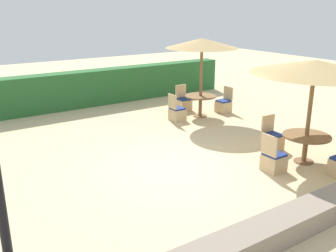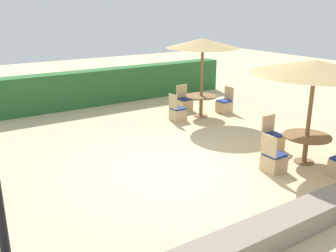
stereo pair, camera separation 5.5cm
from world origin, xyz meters
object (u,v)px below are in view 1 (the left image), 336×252
at_px(patio_chair_back_right_east, 224,105).
at_px(patio_chair_front_right_north, 272,140).
at_px(round_table_front_right, 306,140).
at_px(parasol_front_right, 315,67).
at_px(patio_chair_back_right_north, 184,103).
at_px(patio_chair_front_right_west, 273,161).
at_px(patio_chair_back_right_west, 177,113).
at_px(parasol_back_right, 202,44).
at_px(round_table_back_right, 200,100).

bearing_deg(patio_chair_back_right_east, patio_chair_front_right_north, 158.40).
bearing_deg(round_table_front_right, parasol_front_right, -90.00).
bearing_deg(patio_chair_back_right_north, patio_chair_front_right_west, 75.81).
bearing_deg(patio_chair_front_right_west, round_table_front_right, 87.39).
height_order(patio_chair_back_right_north, round_table_front_right, patio_chair_back_right_north).
distance_m(patio_chair_back_right_west, patio_chair_back_right_east, 2.03).
bearing_deg(round_table_front_right, patio_chair_back_right_east, 73.10).
relative_size(patio_chair_front_right_west, patio_chair_front_right_north, 1.00).
bearing_deg(parasol_back_right, patio_chair_back_right_east, -2.60).
relative_size(patio_chair_back_right_east, patio_chair_back_right_north, 1.00).
height_order(parasol_back_right, round_table_front_right, parasol_back_right).
bearing_deg(patio_chair_back_right_west, patio_chair_back_right_north, 135.17).
distance_m(patio_chair_back_right_west, round_table_front_right, 4.72).
height_order(parasol_front_right, patio_chair_front_right_north, parasol_front_right).
bearing_deg(parasol_back_right, round_table_back_right, 0.00).
bearing_deg(patio_chair_back_right_north, patio_chair_back_right_west, 45.17).
distance_m(parasol_back_right, patio_chair_back_right_north, 2.47).
height_order(round_table_back_right, parasol_front_right, parasol_front_right).
bearing_deg(parasol_back_right, patio_chair_back_right_north, 90.27).
xyz_separation_m(parasol_front_right, patio_chair_front_right_north, (-0.01, 1.04, -2.11)).
bearing_deg(patio_chair_back_right_east, patio_chair_back_right_west, 88.10).
bearing_deg(patio_chair_back_right_west, patio_chair_front_right_west, -5.44).
bearing_deg(parasol_front_right, patio_chair_back_right_north, 86.53).
height_order(round_table_back_right, patio_chair_back_right_west, patio_chair_back_right_west).
height_order(parasol_back_right, patio_chair_back_right_north, parasol_back_right).
bearing_deg(patio_chair_front_right_north, round_table_front_right, 90.65).
height_order(parasol_back_right, round_table_back_right, parasol_back_right).
distance_m(parasol_back_right, patio_chair_front_right_north, 4.27).
xyz_separation_m(parasol_front_right, round_table_front_right, (0.00, 0.00, -1.80)).
relative_size(patio_chair_back_right_north, patio_chair_front_right_west, 1.00).
height_order(round_table_back_right, patio_chair_front_right_west, patio_chair_front_right_west).
relative_size(round_table_front_right, patio_chair_front_right_west, 1.24).
relative_size(patio_chair_back_right_west, patio_chair_back_right_east, 1.00).
bearing_deg(patio_chair_back_right_north, round_table_front_right, 86.53).
bearing_deg(round_table_back_right, patio_chair_front_right_north, -95.69).
bearing_deg(round_table_front_right, patio_chair_front_right_north, 90.65).
height_order(patio_chair_back_right_east, parasol_front_right, parasol_front_right).
xyz_separation_m(patio_chair_back_right_north, parasol_front_right, (-0.34, -5.65, 2.11)).
bearing_deg(round_table_front_right, round_table_back_right, 85.72).
relative_size(parasol_back_right, patio_chair_front_right_west, 2.90).
bearing_deg(round_table_back_right, round_table_front_right, -94.28).
relative_size(patio_chair_back_right_east, patio_chair_front_right_west, 1.00).
bearing_deg(parasol_front_right, parasol_back_right, 85.72).
bearing_deg(patio_chair_front_right_north, patio_chair_back_right_west, -80.28).
xyz_separation_m(parasol_back_right, patio_chair_front_right_north, (-0.36, -3.61, -2.26)).
relative_size(round_table_back_right, patio_chair_back_right_north, 1.17).
distance_m(patio_chair_back_right_north, parasol_front_right, 6.04).
bearing_deg(patio_chair_back_right_east, patio_chair_front_right_west, 151.50).
xyz_separation_m(patio_chair_back_right_west, patio_chair_front_right_west, (-0.44, -4.62, 0.00)).
bearing_deg(patio_chair_back_right_north, parasol_front_right, 86.53).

